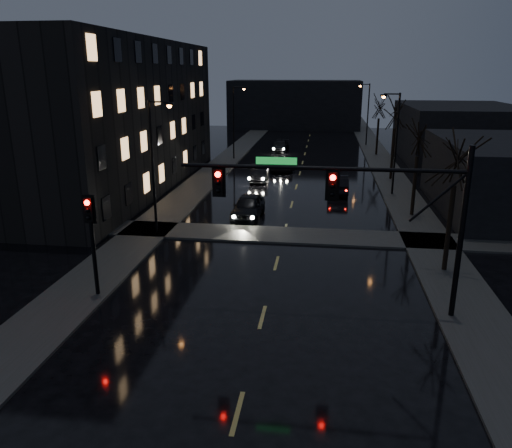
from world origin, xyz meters
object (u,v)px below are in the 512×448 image
(oncoming_car_b, at_px, (259,173))
(lead_car, at_px, (338,184))
(oncoming_car_c, at_px, (283,164))
(oncoming_car_d, at_px, (280,146))
(oncoming_car_a, at_px, (248,206))

(oncoming_car_b, distance_m, lead_car, 7.94)
(oncoming_car_c, height_order, oncoming_car_d, oncoming_car_c)
(oncoming_car_c, relative_size, oncoming_car_d, 1.06)
(oncoming_car_b, height_order, oncoming_car_d, oncoming_car_b)
(oncoming_car_b, relative_size, lead_car, 0.94)
(oncoming_car_a, height_order, lead_car, oncoming_car_a)
(oncoming_car_b, bearing_deg, oncoming_car_c, 68.86)
(oncoming_car_b, distance_m, oncoming_car_c, 5.54)
(oncoming_car_d, bearing_deg, lead_car, -69.98)
(oncoming_car_a, bearing_deg, oncoming_car_d, 93.30)
(lead_car, bearing_deg, oncoming_car_a, 52.36)
(oncoming_car_d, distance_m, lead_car, 22.20)
(oncoming_car_a, height_order, oncoming_car_d, oncoming_car_a)
(oncoming_car_d, bearing_deg, oncoming_car_b, -88.44)
(oncoming_car_a, relative_size, lead_car, 0.98)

